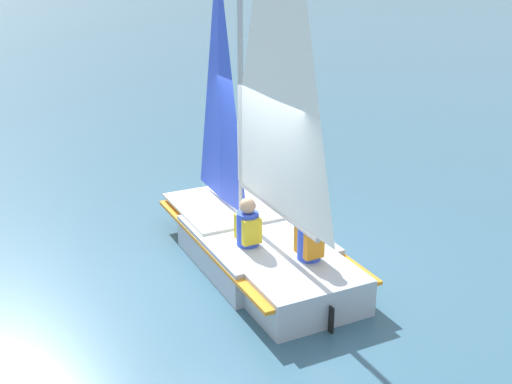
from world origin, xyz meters
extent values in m
plane|color=#38607A|center=(0.00, 0.00, 0.00)|extent=(260.00, 260.00, 0.00)
cube|color=#B2BCCC|center=(0.00, 0.00, 0.24)|extent=(1.93, 2.34, 0.49)
cube|color=#B2BCCC|center=(-0.25, -1.46, 0.24)|extent=(1.02, 1.01, 0.49)
cube|color=#B2BCCC|center=(0.25, 1.46, 0.24)|extent=(1.49, 1.09, 0.49)
cube|color=orange|center=(0.00, 0.00, 0.40)|extent=(2.22, 3.95, 0.05)
cube|color=silver|center=(-0.18, -1.03, 0.51)|extent=(1.74, 1.94, 0.04)
cylinder|color=#B7B7BC|center=(-0.08, -0.47, 3.26)|extent=(0.08, 0.08, 5.55)
cylinder|color=#B7B7BC|center=(0.10, 0.57, 1.05)|extent=(0.42, 2.09, 0.07)
pyramid|color=white|center=(0.10, 0.57, 3.50)|extent=(0.39, 1.99, 4.84)
pyramid|color=blue|center=(-0.20, -1.17, 2.46)|extent=(0.27, 1.28, 3.74)
cube|color=black|center=(0.33, 1.96, 0.17)|extent=(0.04, 0.08, 0.34)
cube|color=black|center=(0.33, 0.27, 0.23)|extent=(0.28, 0.32, 0.45)
cylinder|color=blue|center=(0.33, 0.27, 0.71)|extent=(0.35, 0.35, 0.50)
cube|color=yellow|center=(0.33, 0.27, 0.73)|extent=(0.31, 0.38, 0.35)
sphere|color=tan|center=(0.33, 0.27, 1.05)|extent=(0.22, 0.22, 0.22)
cube|color=black|center=(-0.06, 1.07, 0.23)|extent=(0.28, 0.32, 0.45)
cylinder|color=blue|center=(-0.06, 1.07, 0.71)|extent=(0.35, 0.35, 0.50)
cube|color=orange|center=(-0.06, 1.07, 0.73)|extent=(0.31, 0.38, 0.35)
sphere|color=tan|center=(-0.06, 1.07, 1.05)|extent=(0.22, 0.22, 0.22)
cylinder|color=red|center=(-0.06, 1.07, 1.14)|extent=(0.24, 0.24, 0.06)
camera|label=1|loc=(4.84, 6.66, 4.26)|focal=45.00mm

